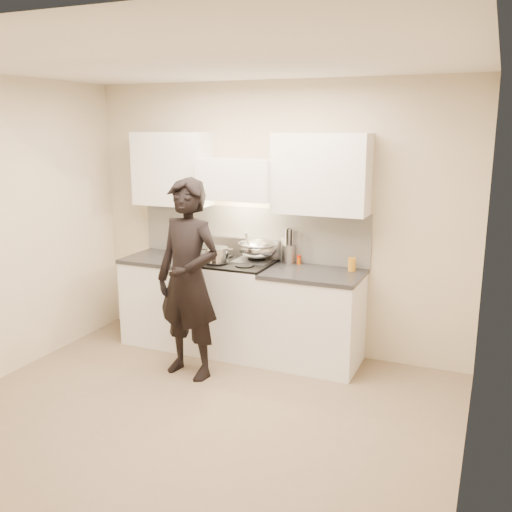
{
  "coord_description": "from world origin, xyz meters",
  "views": [
    {
      "loc": [
        2.07,
        -3.57,
        2.27
      ],
      "look_at": [
        0.1,
        1.05,
        1.11
      ],
      "focal_mm": 40.0,
      "sensor_mm": 36.0,
      "label": 1
    }
  ],
  "objects_px": {
    "stove": "(235,306)",
    "counter_right": "(313,318)",
    "wok": "(258,248)",
    "utensil_crock": "(289,252)",
    "person": "(188,279)"
  },
  "relations": [
    {
      "from": "wok",
      "to": "utensil_crock",
      "type": "bearing_deg",
      "value": 19.19
    },
    {
      "from": "counter_right",
      "to": "stove",
      "type": "bearing_deg",
      "value": -180.0
    },
    {
      "from": "wok",
      "to": "utensil_crock",
      "type": "xyz_separation_m",
      "value": [
        0.29,
        0.1,
        -0.04
      ]
    },
    {
      "from": "stove",
      "to": "utensil_crock",
      "type": "distance_m",
      "value": 0.78
    },
    {
      "from": "utensil_crock",
      "to": "counter_right",
      "type": "bearing_deg",
      "value": -35.68
    },
    {
      "from": "wok",
      "to": "utensil_crock",
      "type": "relative_size",
      "value": 1.43
    },
    {
      "from": "wok",
      "to": "counter_right",
      "type": "bearing_deg",
      "value": -12.9
    },
    {
      "from": "stove",
      "to": "counter_right",
      "type": "distance_m",
      "value": 0.83
    },
    {
      "from": "stove",
      "to": "counter_right",
      "type": "xyz_separation_m",
      "value": [
        0.83,
        0.0,
        -0.01
      ]
    },
    {
      "from": "counter_right",
      "to": "person",
      "type": "relative_size",
      "value": 0.5
    },
    {
      "from": "stove",
      "to": "counter_right",
      "type": "relative_size",
      "value": 1.04
    },
    {
      "from": "wok",
      "to": "person",
      "type": "distance_m",
      "value": 0.9
    },
    {
      "from": "stove",
      "to": "wok",
      "type": "height_order",
      "value": "wok"
    },
    {
      "from": "wok",
      "to": "person",
      "type": "height_order",
      "value": "person"
    },
    {
      "from": "stove",
      "to": "utensil_crock",
      "type": "bearing_deg",
      "value": 26.63
    }
  ]
}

